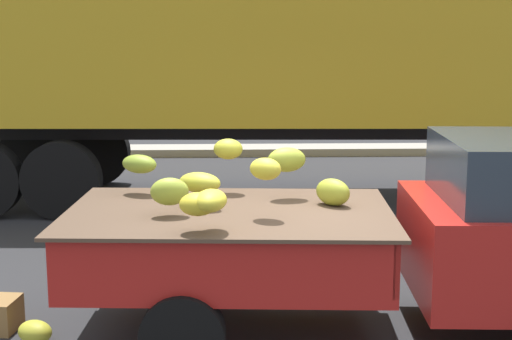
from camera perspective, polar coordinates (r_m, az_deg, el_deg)
The scene contains 5 objects.
ground at distance 6.64m, azimuth 4.84°, elevation -12.23°, with size 220.00×220.00×0.00m, color #28282B.
curb_strip at distance 15.93m, azimuth 0.75°, elevation 1.49°, with size 80.00×0.80×0.16m, color gray.
pickup_truck at distance 6.52m, azimuth 14.80°, elevation -4.80°, with size 4.85×2.04×1.70m.
semi_trailer at distance 11.43m, azimuth 4.41°, elevation 10.33°, with size 12.08×2.97×3.95m.
fallen_banana_bunch_near_tailgate at distance 6.68m, azimuth -16.26°, elevation -11.59°, with size 0.31×0.24×0.19m, color gold.
Camera 1 is at (-0.76, -6.08, 2.55)m, focal length 53.30 mm.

